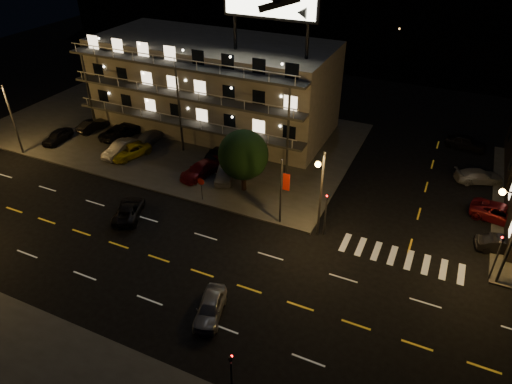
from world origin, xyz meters
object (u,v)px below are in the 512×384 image
at_px(lot_car_7, 150,137).
at_px(tree, 243,156).
at_px(road_car_west, 129,210).
at_px(lot_car_4, 224,173).
at_px(side_car_0, 502,245).
at_px(road_car_east, 210,307).
at_px(lot_car_2, 130,151).

bearing_deg(lot_car_7, tree, 156.83).
bearing_deg(road_car_west, lot_car_4, -141.30).
distance_m(side_car_0, road_car_east, 23.97).
bearing_deg(side_car_0, tree, 78.90).
relative_size(lot_car_2, road_car_west, 1.01).
xyz_separation_m(lot_car_2, side_car_0, (37.21, -0.22, -0.15)).
bearing_deg(lot_car_7, side_car_0, 168.57).
bearing_deg(road_car_west, tree, -155.63).
relative_size(road_car_east, road_car_west, 0.90).
distance_m(tree, lot_car_7, 15.44).
xyz_separation_m(tree, lot_car_2, (-14.25, 0.81, -3.05)).
xyz_separation_m(lot_car_4, road_car_east, (7.46, -16.06, -0.17)).
relative_size(lot_car_2, road_car_east, 1.13).
bearing_deg(road_car_east, road_car_west, 135.45).
height_order(tree, side_car_0, tree).
bearing_deg(lot_car_4, lot_car_2, 159.91).
distance_m(tree, lot_car_4, 4.06).
distance_m(lot_car_7, side_car_0, 37.58).
bearing_deg(lot_car_4, tree, -40.47).
bearing_deg(road_car_east, lot_car_4, 99.95).
xyz_separation_m(side_car_0, road_car_east, (-18.09, -15.72, 0.06)).
height_order(lot_car_2, road_car_west, lot_car_2).
xyz_separation_m(tree, road_car_west, (-7.48, -8.12, -3.20)).
relative_size(lot_car_7, road_car_east, 1.09).
relative_size(lot_car_2, lot_car_7, 1.04).
bearing_deg(side_car_0, road_car_west, 93.39).
distance_m(lot_car_2, side_car_0, 37.21).
xyz_separation_m(lot_car_2, road_car_west, (6.77, -8.93, -0.16)).
bearing_deg(tree, lot_car_7, 162.04).
height_order(lot_car_7, road_car_west, lot_car_7).
bearing_deg(tree, side_car_0, 1.48).
distance_m(side_car_0, road_car_west, 31.66).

